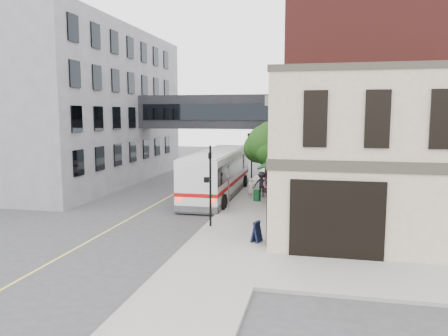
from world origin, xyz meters
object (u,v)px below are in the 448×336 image
at_px(bus, 218,172).
at_px(pedestrian_c, 262,184).
at_px(pedestrian_a, 251,189).
at_px(newspaper_box, 257,195).
at_px(pedestrian_b, 267,186).
at_px(sandwich_board, 257,231).

xyz_separation_m(bus, pedestrian_c, (3.39, -0.12, -0.82)).
height_order(bus, pedestrian_a, bus).
bearing_deg(newspaper_box, bus, 168.65).
height_order(pedestrian_b, newspaper_box, pedestrian_b).
height_order(newspaper_box, sandwich_board, sandwich_board).
height_order(pedestrian_c, sandwich_board, pedestrian_c).
xyz_separation_m(pedestrian_a, newspaper_box, (0.51, -0.51, -0.36)).
relative_size(bus, pedestrian_c, 6.65).
bearing_deg(pedestrian_b, sandwich_board, -115.33).
xyz_separation_m(bus, sandwich_board, (4.65, -11.60, -1.28)).
distance_m(pedestrian_a, pedestrian_b, 1.56).
bearing_deg(sandwich_board, pedestrian_b, 113.08).
bearing_deg(bus, newspaper_box, -27.04).
bearing_deg(sandwich_board, pedestrian_c, 114.97).
height_order(pedestrian_a, newspaper_box, pedestrian_a).
bearing_deg(sandwich_board, pedestrian_a, 118.97).
bearing_deg(sandwich_board, newspaper_box, 116.63).
bearing_deg(pedestrian_c, sandwich_board, -87.30).
bearing_deg(bus, pedestrian_c, -2.03).
bearing_deg(pedestrian_c, newspaper_box, -98.01).
relative_size(pedestrian_a, newspaper_box, 1.89).
bearing_deg(bus, sandwich_board, -68.17).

